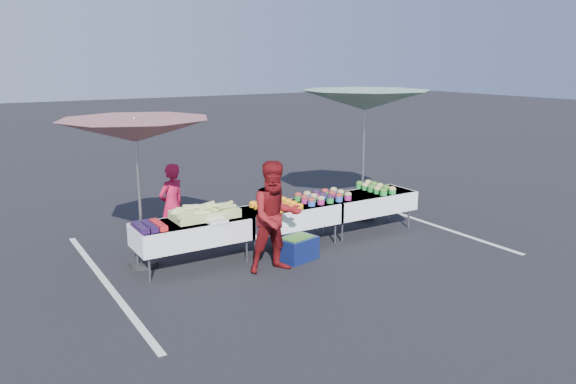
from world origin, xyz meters
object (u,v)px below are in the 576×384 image
table_center (288,215)px  storage_bin (298,248)px  customer (276,217)px  table_left (192,231)px  vendor (172,205)px  umbrella_left (135,132)px  umbrella_right (365,101)px  table_right (367,202)px

table_center → storage_bin: size_ratio=2.69×
customer → storage_bin: size_ratio=2.54×
table_center → table_left: bearing=180.0°
vendor → umbrella_left: umbrella_left is taller
table_left → customer: customer is taller
vendor → umbrella_left: size_ratio=0.62×
vendor → umbrella_right: 4.35m
table_left → vendor: size_ratio=1.24×
table_center → customer: (-0.77, -0.89, 0.30)m
customer → table_right: bearing=27.6°
table_left → vendor: bearing=86.2°
vendor → umbrella_left: (-0.77, -0.70, 1.43)m
table_center → table_right: same height
umbrella_left → table_center: bearing=-9.1°
vendor → umbrella_right: size_ratio=0.46×
table_right → umbrella_right: umbrella_right is taller
umbrella_left → umbrella_right: 4.78m
table_left → umbrella_right: (4.06, 0.73, 1.86)m
table_left → umbrella_right: size_ratio=0.57×
vendor → customer: (0.95, -1.99, 0.13)m
table_right → table_center: bearing=180.0°
table_right → vendor: 3.70m
table_left → vendor: 1.11m
customer → storage_bin: (0.56, 0.24, -0.67)m
umbrella_left → customer: bearing=-36.8°
table_center → umbrella_left: 2.99m
table_left → table_right: size_ratio=1.00×
table_center → storage_bin: (-0.22, -0.65, -0.38)m
table_right → vendor: (-3.53, 1.10, 0.17)m
vendor → umbrella_left: 1.77m
customer → storage_bin: bearing=31.7°
table_left → table_center: size_ratio=1.00×
storage_bin → vendor: bearing=117.4°
umbrella_right → table_right: bearing=-122.5°
customer → umbrella_right: 3.78m
storage_bin → table_center: bearing=58.4°
umbrella_left → umbrella_right: umbrella_right is taller
table_left → umbrella_left: umbrella_left is taller
table_center → customer: 1.22m
table_left → storage_bin: table_left is taller
umbrella_right → storage_bin: size_ratio=4.73×
customer → vendor: bearing=124.0°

